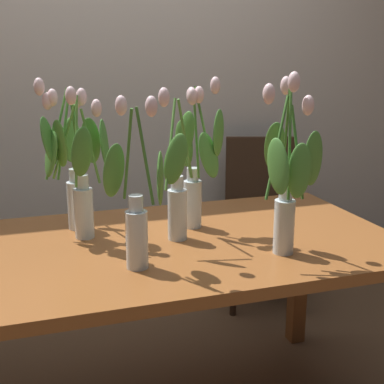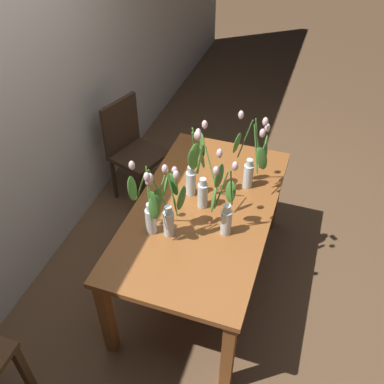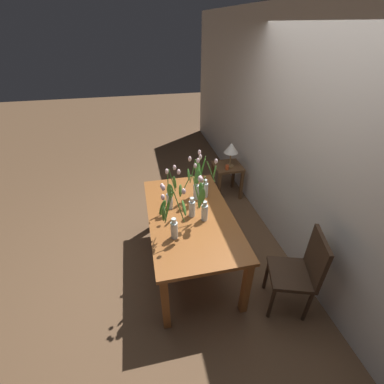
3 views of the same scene
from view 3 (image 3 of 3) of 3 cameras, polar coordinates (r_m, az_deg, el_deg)
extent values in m
plane|color=brown|center=(3.33, -0.34, -15.00)|extent=(18.00, 18.00, 0.00)
cube|color=beige|center=(3.00, 24.33, 7.98)|extent=(9.00, 0.10, 2.70)
cube|color=brown|center=(2.83, -0.39, -5.25)|extent=(1.60, 0.90, 0.04)
cube|color=brown|center=(3.61, -8.90, -3.46)|extent=(0.07, 0.07, 0.70)
cube|color=brown|center=(2.57, -5.91, -23.15)|extent=(0.07, 0.07, 0.70)
cube|color=brown|center=(3.71, 3.16, -1.97)|extent=(0.07, 0.07, 0.70)
cube|color=brown|center=(2.70, 11.78, -19.88)|extent=(0.07, 0.07, 0.70)
cylinder|color=silver|center=(3.02, 0.92, 0.05)|extent=(0.07, 0.07, 0.18)
cylinder|color=silver|center=(2.96, 0.94, 1.91)|extent=(0.04, 0.04, 0.05)
cylinder|color=silver|center=(3.04, 0.92, -0.43)|extent=(0.06, 0.06, 0.11)
cylinder|color=#56933D|center=(2.87, 0.82, 3.69)|extent=(0.06, 0.03, 0.26)
ellipsoid|color=silver|center=(2.78, 0.72, 5.77)|extent=(0.04, 0.04, 0.06)
ellipsoid|color=#427F33|center=(2.82, 1.21, 3.34)|extent=(0.06, 0.09, 0.18)
cylinder|color=#56933D|center=(2.94, 1.41, 4.76)|extent=(0.09, 0.07, 0.27)
ellipsoid|color=silver|center=(2.92, 1.84, 7.65)|extent=(0.04, 0.04, 0.06)
ellipsoid|color=#427F33|center=(2.98, 1.20, 5.35)|extent=(0.09, 0.08, 0.18)
cylinder|color=#56933D|center=(2.89, 0.16, 4.50)|extent=(0.03, 0.07, 0.30)
ellipsoid|color=silver|center=(2.83, -0.50, 7.29)|extent=(0.04, 0.04, 0.06)
ellipsoid|color=#427F33|center=(2.89, -0.75, 3.83)|extent=(0.09, 0.06, 0.18)
cylinder|color=silver|center=(3.06, 2.90, 0.43)|extent=(0.07, 0.07, 0.18)
cylinder|color=silver|center=(3.00, 2.96, 2.28)|extent=(0.04, 0.04, 0.05)
cylinder|color=silver|center=(3.07, 2.88, -0.04)|extent=(0.06, 0.06, 0.11)
cylinder|color=#478433|center=(2.96, 2.26, 5.45)|extent=(0.10, 0.06, 0.32)
ellipsoid|color=silver|center=(2.92, 1.64, 8.71)|extent=(0.04, 0.04, 0.06)
ellipsoid|color=#4C8E38|center=(3.00, 1.31, 4.55)|extent=(0.08, 0.07, 0.18)
cylinder|color=#478433|center=(2.93, 4.20, 4.42)|extent=(0.04, 0.10, 0.26)
ellipsoid|color=silver|center=(2.87, 5.33, 6.75)|extent=(0.04, 0.04, 0.06)
ellipsoid|color=#4C8E38|center=(2.96, 5.00, 4.42)|extent=(0.08, 0.06, 0.17)
cylinder|color=#478433|center=(2.90, 2.10, 4.45)|extent=(0.03, 0.09, 0.29)
ellipsoid|color=silver|center=(2.81, 1.33, 6.89)|extent=(0.04, 0.04, 0.06)
ellipsoid|color=#4C8E38|center=(2.86, 1.67, 3.93)|extent=(0.09, 0.07, 0.18)
cylinder|color=#478433|center=(2.95, 2.35, 4.94)|extent=(0.06, 0.05, 0.29)
ellipsoid|color=silver|center=(2.90, 1.85, 7.71)|extent=(0.04, 0.04, 0.06)
ellipsoid|color=#4C8E38|center=(2.96, 1.37, 4.83)|extent=(0.07, 0.09, 0.17)
cylinder|color=silver|center=(2.49, -3.92, -8.37)|extent=(0.07, 0.07, 0.18)
cylinder|color=silver|center=(2.42, -4.02, -6.33)|extent=(0.04, 0.04, 0.05)
cylinder|color=silver|center=(2.51, -3.89, -8.88)|extent=(0.06, 0.06, 0.11)
cylinder|color=#3D752D|center=(2.32, -5.25, -2.89)|extent=(0.04, 0.07, 0.35)
ellipsoid|color=silver|center=(2.23, -6.35, 0.92)|extent=(0.04, 0.04, 0.06)
ellipsoid|color=#4C8E38|center=(2.36, -6.29, -4.81)|extent=(0.08, 0.05, 0.17)
cylinder|color=#3D752D|center=(2.31, -2.87, -3.31)|extent=(0.04, 0.09, 0.33)
ellipsoid|color=silver|center=(2.21, -1.85, 0.13)|extent=(0.04, 0.04, 0.06)
ellipsoid|color=#4C8E38|center=(2.35, -1.74, -3.58)|extent=(0.08, 0.07, 0.17)
cylinder|color=#3D752D|center=(2.37, -5.36, -2.63)|extent=(0.10, 0.08, 0.31)
ellipsoid|color=silver|center=(2.32, -6.60, 1.26)|extent=(0.04, 0.04, 0.06)
ellipsoid|color=#4C8E38|center=(2.41, -6.46, -3.45)|extent=(0.06, 0.11, 0.18)
cylinder|color=#3D752D|center=(2.32, -5.27, -3.93)|extent=(0.02, 0.08, 0.28)
ellipsoid|color=silver|center=(2.23, -6.41, -1.16)|extent=(0.04, 0.04, 0.06)
ellipsoid|color=#4C8E38|center=(2.30, -6.03, -4.85)|extent=(0.07, 0.04, 0.17)
cylinder|color=silver|center=(2.75, 0.00, -3.71)|extent=(0.07, 0.07, 0.18)
cylinder|color=silver|center=(2.68, 0.00, -1.75)|extent=(0.04, 0.04, 0.05)
cylinder|color=silver|center=(2.77, 0.00, -4.21)|extent=(0.06, 0.06, 0.11)
cylinder|color=#56933D|center=(2.58, 0.97, 0.48)|extent=(0.07, 0.07, 0.29)
ellipsoid|color=silver|center=(2.48, 1.87, 3.04)|extent=(0.04, 0.04, 0.06)
ellipsoid|color=#4C8E38|center=(2.59, 2.08, 0.06)|extent=(0.08, 0.07, 0.18)
cylinder|color=#56933D|center=(2.58, 0.88, 0.43)|extent=(0.07, 0.06, 0.29)
ellipsoid|color=silver|center=(2.48, 1.69, 2.97)|extent=(0.04, 0.04, 0.06)
ellipsoid|color=#4C8E38|center=(2.57, 2.00, 0.63)|extent=(0.08, 0.09, 0.18)
cylinder|color=#56933D|center=(2.62, -1.53, 1.24)|extent=(0.07, 0.11, 0.29)
ellipsoid|color=silver|center=(2.57, -2.95, 4.42)|extent=(0.04, 0.04, 0.06)
ellipsoid|color=#4C8E38|center=(2.64, -2.57, 0.32)|extent=(0.11, 0.07, 0.18)
cylinder|color=silver|center=(2.87, -4.93, -2.02)|extent=(0.07, 0.07, 0.18)
cylinder|color=silver|center=(2.81, -5.04, -0.10)|extent=(0.04, 0.04, 0.05)
cylinder|color=silver|center=(2.89, -4.90, -2.50)|extent=(0.06, 0.06, 0.11)
cylinder|color=#3D752D|center=(2.71, -5.30, 2.04)|extent=(0.05, 0.02, 0.29)
ellipsoid|color=silver|center=(2.62, -5.56, 4.53)|extent=(0.04, 0.04, 0.06)
ellipsoid|color=#4C8E38|center=(2.71, -4.81, 0.26)|extent=(0.04, 0.08, 0.17)
cylinder|color=#3D752D|center=(2.75, -4.38, 2.56)|extent=(0.03, 0.07, 0.28)
ellipsoid|color=silver|center=(2.69, -3.86, 5.38)|extent=(0.04, 0.04, 0.06)
ellipsoid|color=#4C8E38|center=(2.81, -3.82, 2.13)|extent=(0.09, 0.05, 0.18)
cylinder|color=silver|center=(2.70, 2.77, -4.56)|extent=(0.07, 0.07, 0.18)
cylinder|color=silver|center=(2.63, 2.83, -2.58)|extent=(0.04, 0.04, 0.05)
cylinder|color=silver|center=(2.72, 2.75, -5.06)|extent=(0.06, 0.06, 0.11)
cylinder|color=#56933D|center=(2.54, 2.35, -0.07)|extent=(0.02, 0.05, 0.30)
ellipsoid|color=silver|center=(2.45, 2.03, 2.77)|extent=(0.04, 0.04, 0.06)
ellipsoid|color=#4C8E38|center=(2.54, 1.74, -1.79)|extent=(0.11, 0.06, 0.18)
cylinder|color=#56933D|center=(2.51, 2.27, -0.13)|extent=(0.06, 0.07, 0.33)
ellipsoid|color=silver|center=(2.39, 1.78, 2.77)|extent=(0.04, 0.04, 0.06)
ellipsoid|color=#4C8E38|center=(2.47, 2.25, -0.82)|extent=(0.08, 0.08, 0.18)
cube|color=#382619|center=(2.79, 20.86, -16.50)|extent=(0.50, 0.50, 0.04)
cylinder|color=#382619|center=(2.83, 17.04, -22.29)|extent=(0.04, 0.04, 0.43)
cylinder|color=#382619|center=(3.03, 16.05, -17.03)|extent=(0.04, 0.04, 0.43)
cylinder|color=#382619|center=(2.92, 24.08, -21.95)|extent=(0.04, 0.04, 0.43)
cylinder|color=#382619|center=(3.12, 22.46, -16.90)|extent=(0.04, 0.04, 0.43)
cube|color=#382619|center=(2.67, 25.74, -12.83)|extent=(0.39, 0.16, 0.46)
cube|color=brown|center=(4.26, 7.86, 5.61)|extent=(0.44, 0.44, 0.04)
cube|color=brown|center=(4.49, 4.52, 3.39)|extent=(0.04, 0.04, 0.51)
cube|color=brown|center=(4.18, 5.96, 0.86)|extent=(0.04, 0.04, 0.51)
cube|color=brown|center=(4.60, 9.07, 3.86)|extent=(0.04, 0.04, 0.51)
cube|color=brown|center=(4.30, 10.79, 1.42)|extent=(0.04, 0.04, 0.51)
cylinder|color=olive|center=(4.22, 8.30, 5.74)|extent=(0.12, 0.12, 0.02)
cylinder|color=olive|center=(4.17, 8.43, 7.19)|extent=(0.02, 0.02, 0.22)
cone|color=silver|center=(4.09, 8.64, 9.58)|extent=(0.22, 0.22, 0.16)
cylinder|color=#CC4C23|center=(4.10, 7.71, 5.39)|extent=(0.06, 0.06, 0.07)
camera|label=1|loc=(3.10, -34.20, 6.17)|focal=48.25mm
camera|label=2|loc=(4.20, -17.59, 35.26)|focal=40.77mm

